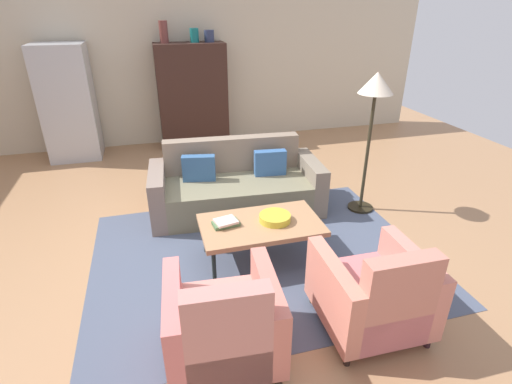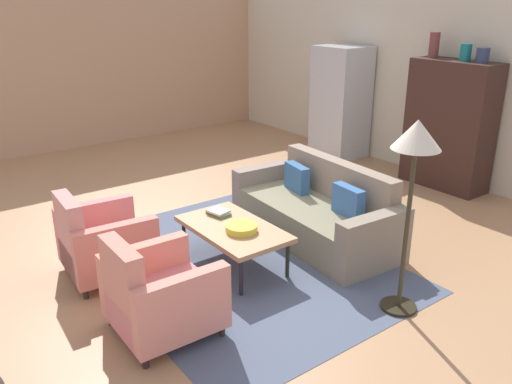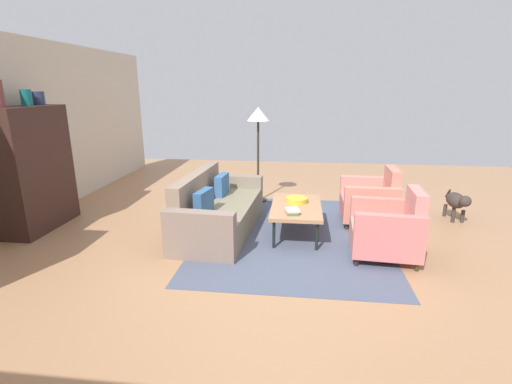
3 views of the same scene
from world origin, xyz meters
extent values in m
plane|color=#A97B54|center=(0.00, 0.00, 0.00)|extent=(11.83, 11.83, 0.00)
cube|color=#4C566B|center=(0.54, -0.29, 0.00)|extent=(3.40, 2.60, 0.01)
cube|color=#787258|center=(0.54, 0.76, 0.21)|extent=(1.79, 1.01, 0.42)
cube|color=gray|center=(0.57, 1.12, 0.43)|extent=(1.75, 0.29, 0.86)
cube|color=gray|center=(1.50, 0.70, 0.31)|extent=(0.24, 0.91, 0.62)
cube|color=gray|center=(-0.41, 0.83, 0.31)|extent=(0.24, 0.91, 0.62)
cube|color=#355E96|center=(1.00, 0.84, 0.58)|extent=(0.41, 0.16, 0.32)
cube|color=#335A89|center=(0.10, 0.89, 0.58)|extent=(0.42, 0.19, 0.32)
cylinder|color=black|center=(0.01, -0.06, 0.19)|extent=(0.04, 0.04, 0.39)
cylinder|color=black|center=(1.07, -0.06, 0.19)|extent=(0.04, 0.04, 0.39)
cylinder|color=black|center=(0.01, -0.62, 0.19)|extent=(0.04, 0.04, 0.39)
cylinder|color=#262028|center=(1.07, -0.62, 0.19)|extent=(0.04, 0.04, 0.39)
cube|color=#AE7E56|center=(0.54, -0.34, 0.41)|extent=(1.20, 0.70, 0.05)
cylinder|color=black|center=(-0.37, -1.07, 0.05)|extent=(0.05, 0.05, 0.10)
cylinder|color=#2E251A|center=(0.31, -1.12, 0.05)|extent=(0.05, 0.05, 0.10)
cylinder|color=#3C2D15|center=(-0.42, -1.75, 0.05)|extent=(0.05, 0.05, 0.10)
cylinder|color=#2E251D|center=(0.26, -1.80, 0.05)|extent=(0.05, 0.05, 0.10)
cube|color=tan|center=(-0.06, -1.44, 0.25)|extent=(0.62, 0.84, 0.30)
cube|color=tan|center=(-0.08, -1.76, 0.49)|extent=(0.57, 0.18, 0.78)
cube|color=#D57371|center=(-0.40, -1.41, 0.38)|extent=(0.18, 0.81, 0.56)
cube|color=#CE7566|center=(0.28, -1.46, 0.38)|extent=(0.18, 0.81, 0.56)
cylinder|color=#302D1B|center=(0.81, -1.09, 0.05)|extent=(0.05, 0.05, 0.10)
cylinder|color=#342318|center=(1.49, -1.10, 0.05)|extent=(0.05, 0.05, 0.10)
cylinder|color=black|center=(0.80, -1.77, 0.05)|extent=(0.05, 0.05, 0.10)
cylinder|color=#301A20|center=(1.48, -1.78, 0.05)|extent=(0.05, 0.05, 0.10)
cube|color=#CE7073|center=(1.14, -1.44, 0.25)|extent=(0.57, 0.81, 0.30)
cube|color=tan|center=(1.14, -1.77, 0.49)|extent=(0.56, 0.15, 0.78)
cube|color=tan|center=(0.80, -1.43, 0.38)|extent=(0.13, 0.80, 0.56)
cube|color=tan|center=(1.48, -1.44, 0.38)|extent=(0.13, 0.80, 0.56)
cylinder|color=gold|center=(0.69, -0.34, 0.47)|extent=(0.32, 0.32, 0.07)
cube|color=#496C44|center=(0.20, -0.29, 0.45)|extent=(0.27, 0.18, 0.03)
cube|color=beige|center=(0.20, -0.29, 0.48)|extent=(0.24, 0.21, 0.02)
cube|color=#36211B|center=(0.37, 3.50, 0.90)|extent=(1.20, 0.50, 1.80)
cube|color=#2E231A|center=(0.07, 3.76, 0.90)|extent=(0.56, 0.01, 1.51)
cube|color=black|center=(0.67, 3.76, 0.90)|extent=(0.56, 0.01, 1.51)
cylinder|color=#146A69|center=(0.47, 3.50, 1.91)|extent=(0.15, 0.15, 0.23)
cylinder|color=navy|center=(0.72, 3.50, 1.90)|extent=(0.17, 0.17, 0.19)
cylinder|color=black|center=(2.09, 0.39, 0.01)|extent=(0.32, 0.32, 0.03)
cylinder|color=#302C1D|center=(2.09, 0.39, 0.76)|extent=(0.04, 0.04, 1.45)
cone|color=beige|center=(2.09, 0.39, 1.60)|extent=(0.40, 0.40, 0.24)
cylinder|color=#39302B|center=(1.32, -2.93, 0.10)|extent=(0.06, 0.06, 0.20)
cylinder|color=#39302B|center=(1.31, -2.79, 0.10)|extent=(0.06, 0.06, 0.20)
cylinder|color=#39302B|center=(1.62, -2.91, 0.10)|extent=(0.06, 0.06, 0.20)
cylinder|color=#39302B|center=(1.61, -2.77, 0.10)|extent=(0.06, 0.06, 0.20)
ellipsoid|color=#39302B|center=(1.46, -2.85, 0.32)|extent=(0.44, 0.27, 0.24)
sphere|color=#39302B|center=(1.17, -2.87, 0.39)|extent=(0.17, 0.17, 0.17)
cylinder|color=#39302B|center=(1.73, -2.83, 0.36)|extent=(0.14, 0.05, 0.17)
camera|label=1|loc=(-0.38, -3.55, 2.41)|focal=27.31mm
camera|label=2|loc=(4.59, -3.07, 2.64)|focal=37.07mm
camera|label=3|loc=(-4.51, -0.35, 2.06)|focal=26.02mm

